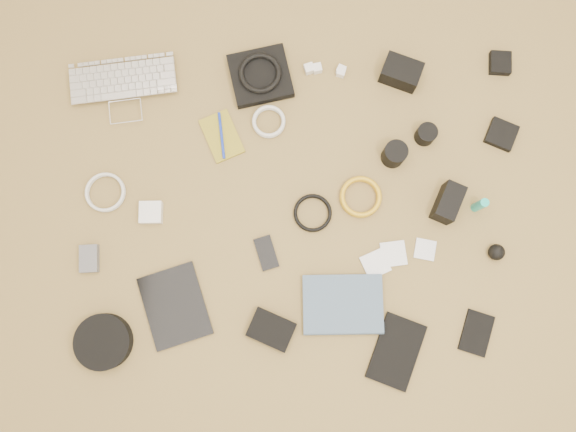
{
  "coord_description": "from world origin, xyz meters",
  "views": [
    {
      "loc": [
        -0.01,
        -0.31,
        1.81
      ],
      "look_at": [
        -0.01,
        -0.03,
        0.02
      ],
      "focal_mm": 35.0,
      "sensor_mm": 36.0,
      "label": 1
    }
  ],
  "objects_px": {
    "laptop": "(125,94)",
    "dslr_camera": "(401,73)",
    "tablet": "(175,306)",
    "paperback": "(344,335)",
    "phone": "(266,253)",
    "headphone_case": "(103,342)"
  },
  "relations": [
    {
      "from": "laptop",
      "to": "headphone_case",
      "type": "bearing_deg",
      "value": -99.42
    },
    {
      "from": "tablet",
      "to": "headphone_case",
      "type": "distance_m",
      "value": 0.24
    },
    {
      "from": "dslr_camera",
      "to": "phone",
      "type": "distance_m",
      "value": 0.75
    },
    {
      "from": "headphone_case",
      "to": "paperback",
      "type": "height_order",
      "value": "headphone_case"
    },
    {
      "from": "dslr_camera",
      "to": "paperback",
      "type": "bearing_deg",
      "value": -82.44
    },
    {
      "from": "phone",
      "to": "dslr_camera",
      "type": "bearing_deg",
      "value": 36.06
    },
    {
      "from": "laptop",
      "to": "headphone_case",
      "type": "distance_m",
      "value": 0.81
    },
    {
      "from": "dslr_camera",
      "to": "paperback",
      "type": "relative_size",
      "value": 0.5
    },
    {
      "from": "tablet",
      "to": "phone",
      "type": "xyz_separation_m",
      "value": [
        0.29,
        0.17,
        -0.0
      ]
    },
    {
      "from": "tablet",
      "to": "laptop",
      "type": "bearing_deg",
      "value": 86.87
    },
    {
      "from": "phone",
      "to": "paperback",
      "type": "height_order",
      "value": "paperback"
    },
    {
      "from": "laptop",
      "to": "phone",
      "type": "relative_size",
      "value": 3.31
    },
    {
      "from": "laptop",
      "to": "headphone_case",
      "type": "relative_size",
      "value": 2.03
    },
    {
      "from": "tablet",
      "to": "paperback",
      "type": "relative_size",
      "value": 0.95
    },
    {
      "from": "tablet",
      "to": "paperback",
      "type": "bearing_deg",
      "value": -27.61
    },
    {
      "from": "dslr_camera",
      "to": "phone",
      "type": "bearing_deg",
      "value": -105.88
    },
    {
      "from": "laptop",
      "to": "tablet",
      "type": "bearing_deg",
      "value": -82.47
    },
    {
      "from": "phone",
      "to": "tablet",
      "type": "bearing_deg",
      "value": -166.97
    },
    {
      "from": "laptop",
      "to": "dslr_camera",
      "type": "xyz_separation_m",
      "value": [
        0.92,
        0.07,
        0.02
      ]
    },
    {
      "from": "laptop",
      "to": "dslr_camera",
      "type": "relative_size",
      "value": 2.84
    },
    {
      "from": "dslr_camera",
      "to": "headphone_case",
      "type": "xyz_separation_m",
      "value": [
        -0.95,
        -0.88,
        -0.01
      ]
    },
    {
      "from": "paperback",
      "to": "phone",
      "type": "bearing_deg",
      "value": 42.67
    }
  ]
}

